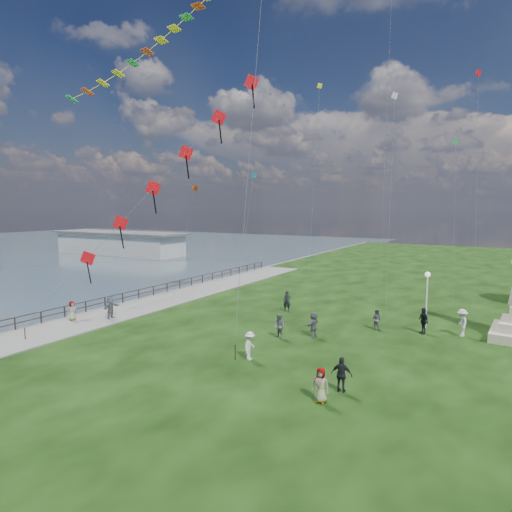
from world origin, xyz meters
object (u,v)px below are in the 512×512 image
Objects in this scene: person_4 at (321,385)px; person_10 at (72,312)px; lamppost at (427,288)px; pier_pavilion at (119,243)px; person_3 at (342,375)px; person_5 at (111,309)px; person_11 at (313,324)px; person_1 at (279,326)px; person_2 at (250,346)px; person_7 at (377,319)px; person_6 at (287,301)px; person_9 at (423,321)px; person_8 at (462,323)px.

person_4 reaches higher than person_10.
pier_pavilion is at bearing 156.50° from lamppost.
person_3 is at bearing -34.08° from pier_pavilion.
person_11 is at bearing -81.32° from person_5.
person_2 is (0.36, -4.47, -0.00)m from person_1.
person_11 is at bearing -60.50° from person_10.
person_5 is 1.13× the size of person_7.
person_6 reaches higher than person_11.
lamppost is 2.57m from person_9.
person_8 reaches higher than person_3.
lamppost reaches higher than pier_pavilion.
person_7 is at bearing 92.01° from person_4.
person_5 is 0.94× the size of person_9.
lamppost is 2.50× the size of person_1.
person_3 reaches higher than person_4.
person_5 reaches higher than person_2.
person_3 is at bearing 108.18° from person_7.
pier_pavilion is at bearing -131.79° from person_8.
person_7 is (-0.80, 12.94, -0.05)m from person_4.
person_4 is 0.94× the size of person_5.
person_9 is 1.06× the size of person_11.
person_1 is 0.95× the size of person_6.
pier_pavilion is 17.13× the size of person_11.
person_11 is at bearing -22.09° from person_2.
person_1 is at bearing -137.28° from lamppost.
person_6 is 7.36m from person_11.
person_5 is 25.96m from person_8.
person_7 is at bearing 66.81° from person_1.
person_5 is at bearing -69.31° from person_11.
person_8 is at bearing -50.44° from person_2.
person_6 reaches higher than person_3.
person_11 is (1.86, 1.47, 0.04)m from person_1.
person_9 is at bearing -24.65° from pier_pavilion.
person_7 is 5.12m from person_11.
person_5 is at bearing -106.67° from person_9.
person_6 is (-8.82, 14.66, 0.06)m from person_4.
person_7 is at bearing -144.66° from lamppost.
lamppost is at bearing 80.11° from person_4.
pier_pavilion is 63.70m from person_11.
pier_pavilion is 71.56m from person_3.
person_8 reaches higher than person_6.
person_5 is at bearing -42.91° from pier_pavilion.
person_6 is at bearing 132.45° from person_1.
person_11 is (1.50, 5.94, 0.04)m from person_2.
person_9 is at bearing -74.15° from person_5.
person_3 is at bearing -97.34° from lamppost.
person_9 reaches higher than person_10.
pier_pavilion reaches higher than person_9.
person_9 is at bearing -87.51° from lamppost.
person_6 is 0.92× the size of person_8.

